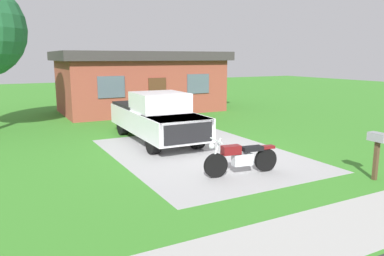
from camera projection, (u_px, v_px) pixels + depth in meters
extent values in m
plane|color=#398328|center=(202.00, 154.00, 12.44)|extent=(80.00, 80.00, 0.00)
cube|color=#A1A1A1|center=(202.00, 154.00, 12.44)|extent=(5.50, 7.59, 0.01)
cube|color=#A9A9A4|center=(354.00, 223.00, 7.24)|extent=(36.00, 1.80, 0.01)
cylinder|color=black|center=(216.00, 166.00, 9.96)|extent=(0.67, 0.20, 0.66)
cylinder|color=black|center=(266.00, 160.00, 10.51)|extent=(0.67, 0.20, 0.66)
cube|color=silver|center=(242.00, 159.00, 10.23)|extent=(0.59, 0.32, 0.32)
cube|color=maroon|center=(231.00, 150.00, 10.05)|extent=(0.55, 0.32, 0.24)
cube|color=black|center=(252.00, 149.00, 10.28)|extent=(0.63, 0.35, 0.12)
cube|color=maroon|center=(266.00, 147.00, 10.44)|extent=(0.50, 0.26, 0.08)
cylinder|color=silver|center=(216.00, 152.00, 9.89)|extent=(0.34, 0.10, 0.77)
cylinder|color=silver|center=(216.00, 140.00, 9.83)|extent=(0.12, 0.70, 0.04)
sphere|color=silver|center=(212.00, 146.00, 9.81)|extent=(0.16, 0.16, 0.16)
cylinder|color=black|center=(197.00, 137.00, 13.13)|extent=(0.32, 0.85, 0.84)
cylinder|color=black|center=(153.00, 141.00, 12.41)|extent=(0.32, 0.85, 0.84)
cylinder|color=black|center=(159.00, 122.00, 16.20)|extent=(0.32, 0.85, 0.84)
cylinder|color=black|center=(123.00, 125.00, 15.47)|extent=(0.32, 0.85, 0.84)
cube|color=silver|center=(156.00, 120.00, 14.28)|extent=(2.12, 5.64, 0.80)
cube|color=silver|center=(176.00, 120.00, 12.60)|extent=(1.94, 1.94, 0.20)
cube|color=silver|center=(160.00, 102.00, 13.79)|extent=(1.84, 1.94, 0.70)
cube|color=#3F4C56|center=(168.00, 107.00, 13.10)|extent=(1.70, 0.20, 0.60)
cube|color=black|center=(142.00, 109.00, 15.59)|extent=(1.95, 2.44, 0.50)
cube|color=black|center=(188.00, 133.00, 11.84)|extent=(1.70, 0.14, 0.64)
cube|color=#4C3823|center=(376.00, 159.00, 9.74)|extent=(0.10, 0.10, 1.10)
cube|color=gray|center=(378.00, 137.00, 9.63)|extent=(0.26, 0.48, 0.22)
cube|color=brown|center=(141.00, 86.00, 22.27)|extent=(9.00, 5.00, 3.00)
cube|color=#383333|center=(140.00, 56.00, 21.95)|extent=(9.60, 5.60, 0.50)
cube|color=#4C2D19|center=(157.00, 97.00, 20.16)|extent=(1.00, 0.08, 2.10)
cube|color=#4C5966|center=(111.00, 87.00, 18.88)|extent=(1.40, 0.06, 1.10)
cube|color=#4C5966|center=(198.00, 84.00, 21.21)|extent=(1.40, 0.06, 1.10)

